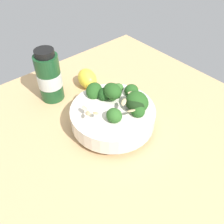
% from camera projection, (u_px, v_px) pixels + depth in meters
% --- Properties ---
extents(ground_plane, '(0.63, 0.63, 0.04)m').
position_uv_depth(ground_plane, '(120.00, 127.00, 0.58)').
color(ground_plane, tan).
extents(bowl_of_broccoli, '(0.18, 0.18, 0.09)m').
position_uv_depth(bowl_of_broccoli, '(114.00, 112.00, 0.53)').
color(bowl_of_broccoli, silver).
rests_on(bowl_of_broccoli, ground_plane).
extents(lemon_wedge, '(0.06, 0.08, 0.05)m').
position_uv_depth(lemon_wedge, '(87.00, 78.00, 0.65)').
color(lemon_wedge, yellow).
rests_on(lemon_wedge, ground_plane).
extents(bottle_tall, '(0.06, 0.06, 0.13)m').
position_uv_depth(bottle_tall, '(49.00, 77.00, 0.59)').
color(bottle_tall, '#194723').
rests_on(bottle_tall, ground_plane).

